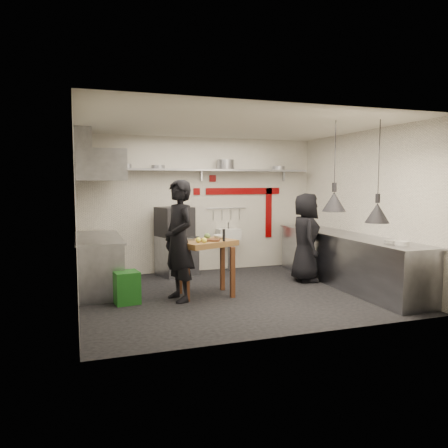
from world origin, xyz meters
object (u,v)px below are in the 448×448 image
object	(u,v)px
oven_stand	(177,255)
prep_table	(206,268)
chef_left	(179,241)
combi_oven	(175,222)
green_bin	(126,287)
chef_right	(306,237)

from	to	relation	value
oven_stand	prep_table	bearing A→B (deg)	-103.64
oven_stand	chef_left	world-z (taller)	chef_left
combi_oven	green_bin	xyz separation A→B (m)	(-1.14, -1.73, -0.84)
green_bin	prep_table	bearing A→B (deg)	2.56
prep_table	oven_stand	bearing A→B (deg)	70.63
combi_oven	chef_left	xyz separation A→B (m)	(-0.33, -1.82, -0.13)
combi_oven	prep_table	size ratio (longest dim) A/B	0.68
green_bin	prep_table	world-z (taller)	prep_table
chef_left	prep_table	bearing A→B (deg)	93.89
prep_table	chef_right	world-z (taller)	chef_right
combi_oven	chef_right	world-z (taller)	chef_right
oven_stand	chef_right	bearing A→B (deg)	-47.96
prep_table	chef_left	xyz separation A→B (m)	(-0.48, -0.15, 0.50)
chef_right	oven_stand	bearing A→B (deg)	75.28
prep_table	chef_left	bearing A→B (deg)	174.58
chef_left	chef_right	distance (m)	2.64
prep_table	chef_right	bearing A→B (deg)	-11.26
green_bin	chef_right	world-z (taller)	chef_right
chef_left	chef_right	world-z (taller)	chef_left
chef_left	chef_right	bearing A→B (deg)	89.16
prep_table	chef_right	xyz separation A→B (m)	(2.09, 0.42, 0.38)
oven_stand	green_bin	bearing A→B (deg)	-140.52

